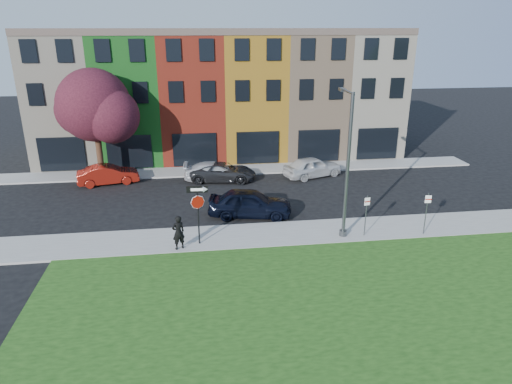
{
  "coord_description": "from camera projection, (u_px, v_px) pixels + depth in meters",
  "views": [
    {
      "loc": [
        -4.88,
        -18.99,
        10.66
      ],
      "look_at": [
        -1.78,
        4.0,
        2.19
      ],
      "focal_mm": 32.0,
      "sensor_mm": 36.0,
      "label": 1
    }
  ],
  "objects": [
    {
      "name": "man",
      "position": [
        178.0,
        232.0,
        22.62
      ],
      "size": [
        0.97,
        0.91,
        1.78
      ],
      "primitive_type": "imported",
      "rotation": [
        0.0,
        0.0,
        3.56
      ],
      "color": "black",
      "rests_on": "sidewalk_near"
    },
    {
      "name": "sedan_near",
      "position": [
        250.0,
        203.0,
        26.86
      ],
      "size": [
        3.71,
        5.59,
        1.66
      ],
      "primitive_type": "imported",
      "rotation": [
        0.0,
        0.0,
        1.39
      ],
      "color": "black",
      "rests_on": "ground"
    },
    {
      "name": "rowhouse_block",
      "position": [
        221.0,
        95.0,
        39.64
      ],
      "size": [
        30.0,
        10.12,
        10.0
      ],
      "color": "#B9AF9A",
      "rests_on": "ground"
    },
    {
      "name": "sidewalk_far",
      "position": [
        222.0,
        170.0,
        35.51
      ],
      "size": [
        40.0,
        2.4,
        0.12
      ],
      "primitive_type": "cube",
      "color": "gray",
      "rests_on": "ground"
    },
    {
      "name": "sidewalk_near",
      "position": [
        327.0,
        231.0,
        24.97
      ],
      "size": [
        40.0,
        3.0,
        0.12
      ],
      "primitive_type": "cube",
      "color": "gray",
      "rests_on": "ground"
    },
    {
      "name": "tree_purple",
      "position": [
        96.0,
        107.0,
        31.94
      ],
      "size": [
        6.11,
        5.35,
        7.88
      ],
      "color": "black",
      "rests_on": "sidewalk_far"
    },
    {
      "name": "parked_car_silver",
      "position": [
        216.0,
        171.0,
        33.26
      ],
      "size": [
        2.04,
        4.64,
        1.33
      ],
      "primitive_type": "imported",
      "rotation": [
        0.0,
        0.0,
        1.55
      ],
      "color": "silver",
      "rests_on": "ground"
    },
    {
      "name": "parking_sign_b",
      "position": [
        427.0,
        209.0,
        24.05
      ],
      "size": [
        0.32,
        0.11,
        2.33
      ],
      "rotation": [
        0.0,
        0.0,
        -0.2
      ],
      "color": "#4C4F52",
      "rests_on": "sidewalk_near"
    },
    {
      "name": "parking_sign_a",
      "position": [
        366.0,
        211.0,
        23.93
      ],
      "size": [
        0.32,
        0.11,
        2.25
      ],
      "rotation": [
        0.0,
        0.0,
        0.19
      ],
      "color": "#4C4F52",
      "rests_on": "sidewalk_near"
    },
    {
      "name": "parked_car_red",
      "position": [
        108.0,
        175.0,
        32.45
      ],
      "size": [
        3.15,
        4.81,
        1.39
      ],
      "primitive_type": "imported",
      "rotation": [
        0.0,
        0.0,
        1.78
      ],
      "color": "maroon",
      "rests_on": "ground"
    },
    {
      "name": "parked_car_dark",
      "position": [
        223.0,
        172.0,
        33.14
      ],
      "size": [
        3.51,
        5.37,
        1.32
      ],
      "primitive_type": "imported",
      "rotation": [
        0.0,
        0.0,
        1.43
      ],
      "color": "black",
      "rests_on": "ground"
    },
    {
      "name": "stop_sign",
      "position": [
        198.0,
        203.0,
        22.71
      ],
      "size": [
        1.05,
        0.13,
        3.12
      ],
      "rotation": [
        0.0,
        0.0,
        -0.08
      ],
      "color": "black",
      "rests_on": "sidewalk_near"
    },
    {
      "name": "parked_car_white",
      "position": [
        313.0,
        167.0,
        33.98
      ],
      "size": [
        4.65,
        5.63,
        1.53
      ],
      "primitive_type": "imported",
      "rotation": [
        0.0,
        0.0,
        1.91
      ],
      "color": "silver",
      "rests_on": "ground"
    },
    {
      "name": "street_lamp",
      "position": [
        347.0,
        166.0,
        23.25
      ],
      "size": [
        0.47,
        2.58,
        7.56
      ],
      "rotation": [
        0.0,
        0.0,
        -0.06
      ],
      "color": "#4C4F52",
      "rests_on": "sidewalk_near"
    },
    {
      "name": "ground",
      "position": [
        304.0,
        261.0,
        21.94
      ],
      "size": [
        120.0,
        120.0,
        0.0
      ],
      "primitive_type": "plane",
      "color": "black",
      "rests_on": "ground"
    }
  ]
}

